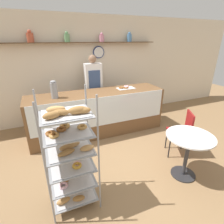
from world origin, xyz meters
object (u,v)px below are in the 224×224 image
Objects in this scene: cafe_table at (188,146)px; donut_tray_counter at (125,88)px; coffee_carafe at (54,90)px; pastry_rack at (71,155)px; cafe_chair at (183,129)px; person_worker at (94,87)px.

donut_tray_counter is at bearing 93.00° from cafe_table.
coffee_carafe is (-1.76, 1.90, 0.62)m from cafe_table.
pastry_rack reaches higher than cafe_table.
pastry_rack reaches higher than cafe_chair.
cafe_table is (1.79, -0.18, -0.21)m from pastry_rack.
donut_tray_counter is at bearing -134.04° from cafe_chair.
pastry_rack reaches higher than donut_tray_counter.
coffee_carafe is 1.67m from donut_tray_counter.
cafe_chair is (2.15, 0.31, -0.23)m from pastry_rack.
coffee_carafe reaches higher than cafe_table.
person_worker reaches higher than cafe_table.
coffee_carafe is (-1.01, -0.63, 0.21)m from person_worker.
person_worker is 4.88× the size of coffee_carafe.
cafe_chair is at bearing -72.72° from donut_tray_counter.
person_worker is 2.67m from cafe_table.
donut_tray_counter is at bearing 3.93° from coffee_carafe.
donut_tray_counter is (1.68, 1.84, 0.25)m from pastry_rack.
person_worker is at bearing 66.27° from pastry_rack.
pastry_rack is 2.12× the size of cafe_table.
coffee_carafe is at bearing -94.76° from cafe_chair.
person_worker is at bearing 106.52° from cafe_table.
person_worker is 2.36m from cafe_chair.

